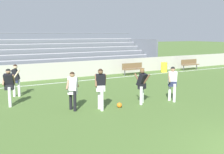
{
  "coord_description": "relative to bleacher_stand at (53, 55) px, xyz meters",
  "views": [
    {
      "loc": [
        -6.9,
        -3.49,
        3.13
      ],
      "look_at": [
        -0.46,
        7.85,
        1.02
      ],
      "focal_mm": 43.15,
      "sensor_mm": 36.0,
      "label": 1
    }
  ],
  "objects": [
    {
      "name": "player_white_pressing_high",
      "position": [
        1.77,
        -12.34,
        -0.42
      ],
      "size": [
        0.67,
        0.46,
        1.63
      ],
      "color": "white",
      "rests_on": "ground"
    },
    {
      "name": "trash_bin",
      "position": [
        7.76,
        -4.75,
        -0.98
      ],
      "size": [
        0.5,
        0.5,
        0.81
      ],
      "primitive_type": "cylinder",
      "color": "yellow",
      "rests_on": "ground"
    },
    {
      "name": "player_dark_dropping_back",
      "position": [
        -4.95,
        -9.5,
        -0.4
      ],
      "size": [
        0.61,
        0.46,
        1.65
      ],
      "color": "white",
      "rests_on": "ground"
    },
    {
      "name": "bleacher_stand",
      "position": [
        0.0,
        0.0,
        0.0
      ],
      "size": [
        18.09,
        4.88,
        3.2
      ],
      "color": "#B2B2B7",
      "rests_on": "ground"
    },
    {
      "name": "sideline_wall",
      "position": [
        0.18,
        -3.52,
        -0.81
      ],
      "size": [
        48.0,
        0.16,
        1.14
      ],
      "primitive_type": "cube",
      "color": "#BCB7AD",
      "rests_on": "ground"
    },
    {
      "name": "soccer_ball",
      "position": [
        -0.93,
        -12.08,
        -1.27
      ],
      "size": [
        0.22,
        0.22,
        0.22
      ],
      "primitive_type": "sphere",
      "color": "orange",
      "rests_on": "ground"
    },
    {
      "name": "field_line_sideline",
      "position": [
        0.18,
        -5.13,
        -1.38
      ],
      "size": [
        44.0,
        0.12,
        0.01
      ],
      "primitive_type": "cube",
      "color": "white",
      "rests_on": "ground"
    },
    {
      "name": "bench_centre_sideline",
      "position": [
        10.74,
        -4.65,
        -0.84
      ],
      "size": [
        1.8,
        0.4,
        0.9
      ],
      "color": "brown",
      "rests_on": "ground"
    },
    {
      "name": "player_dark_deep_cover",
      "position": [
        -1.78,
        -11.98,
        -0.35
      ],
      "size": [
        0.59,
        0.44,
        1.72
      ],
      "color": "white",
      "rests_on": "ground"
    },
    {
      "name": "player_dark_on_ball",
      "position": [
        0.28,
        -12.01,
        -0.43
      ],
      "size": [
        0.49,
        0.68,
        1.61
      ],
      "color": "white",
      "rests_on": "ground"
    },
    {
      "name": "player_white_trailing_run",
      "position": [
        -2.81,
        -11.47,
        -0.44
      ],
      "size": [
        0.71,
        0.54,
        1.61
      ],
      "color": "black",
      "rests_on": "ground"
    },
    {
      "name": "bench_far_right",
      "position": [
        4.77,
        -4.65,
        -0.84
      ],
      "size": [
        1.8,
        0.4,
        0.9
      ],
      "color": "brown",
      "rests_on": "ground"
    },
    {
      "name": "player_dark_challenging",
      "position": [
        -4.35,
        -7.74,
        -0.42
      ],
      "size": [
        0.48,
        0.58,
        1.63
      ],
      "color": "white",
      "rests_on": "ground"
    }
  ]
}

